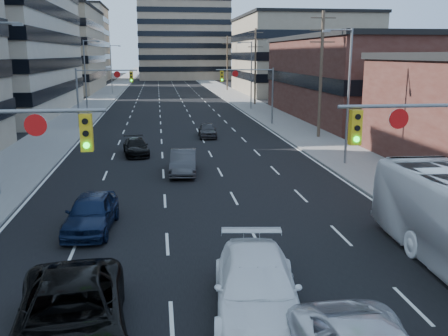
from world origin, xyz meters
TOP-DOWN VIEW (x-y plane):
  - road_surface at (0.00, 130.00)m, footprint 18.00×300.00m
  - sidewalk_left at (-11.50, 130.00)m, footprint 5.00×300.00m
  - sidewalk_right at (11.50, 130.00)m, footprint 5.00×300.00m
  - office_left_far at (-24.00, 100.00)m, footprint 20.00×30.00m
  - storefront_right_mid at (24.00, 50.00)m, footprint 20.00×30.00m
  - office_right_far at (25.00, 88.00)m, footprint 22.00×28.00m
  - bg_block_left at (-28.00, 140.00)m, footprint 24.00×24.00m
  - bg_block_right at (32.00, 130.00)m, footprint 22.00×22.00m
  - signal_far_left at (-7.68, 45.00)m, footprint 6.09×0.33m
  - signal_far_right at (7.68, 45.00)m, footprint 6.09×0.33m
  - utility_pole_block at (12.20, 36.00)m, footprint 2.20×0.28m
  - utility_pole_midblock at (12.20, 66.00)m, footprint 2.20×0.28m
  - utility_pole_distant at (12.20, 96.00)m, footprint 2.20×0.28m
  - streetlight_left_mid at (-10.34, 55.00)m, footprint 2.03×0.22m
  - streetlight_left_far at (-10.34, 90.00)m, footprint 2.03×0.22m
  - streetlight_right_near at (10.34, 25.00)m, footprint 2.03×0.22m
  - streetlight_right_far at (10.34, 60.00)m, footprint 2.03×0.22m
  - black_pickup at (-4.38, 5.18)m, footprint 3.43×6.38m
  - white_van at (0.64, 6.09)m, footprint 3.13×6.17m
  - sedan_blue at (-4.96, 14.04)m, footprint 2.24×4.79m
  - sedan_grey_center at (-0.54, 23.94)m, footprint 1.94×4.66m
  - sedan_black_far at (-3.74, 30.38)m, footprint 2.26×4.47m
  - sedan_grey_right at (2.36, 37.79)m, footprint 1.69×3.96m

SIDE VIEW (x-z plane):
  - road_surface at x=0.00m, z-range 0.00..0.02m
  - sidewalk_left at x=-11.50m, z-range 0.00..0.15m
  - sidewalk_right at x=11.50m, z-range 0.00..0.15m
  - sedan_black_far at x=-3.74m, z-range 0.00..1.24m
  - sedan_grey_right at x=2.36m, z-range 0.00..1.33m
  - sedan_grey_center at x=-0.54m, z-range 0.00..1.50m
  - sedan_blue at x=-4.96m, z-range 0.00..1.59m
  - black_pickup at x=-4.38m, z-range 0.00..1.70m
  - white_van at x=0.64m, z-range 0.00..1.72m
  - signal_far_left at x=-7.68m, z-range 1.30..7.30m
  - signal_far_right at x=7.68m, z-range 1.30..7.30m
  - storefront_right_mid at x=24.00m, z-range 0.00..9.00m
  - streetlight_left_mid at x=-10.34m, z-range 0.55..9.55m
  - streetlight_left_far at x=-10.34m, z-range 0.55..9.55m
  - streetlight_right_near at x=10.34m, z-range 0.55..9.55m
  - streetlight_right_far at x=10.34m, z-range 0.55..9.55m
  - utility_pole_block at x=12.20m, z-range 0.28..11.28m
  - utility_pole_midblock at x=12.20m, z-range 0.28..11.28m
  - utility_pole_distant at x=12.20m, z-range 0.28..11.28m
  - bg_block_right at x=32.00m, z-range 0.00..12.00m
  - office_right_far at x=25.00m, z-range 0.00..14.00m
  - office_left_far at x=-24.00m, z-range 0.00..16.00m
  - bg_block_left at x=-28.00m, z-range 0.00..20.00m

